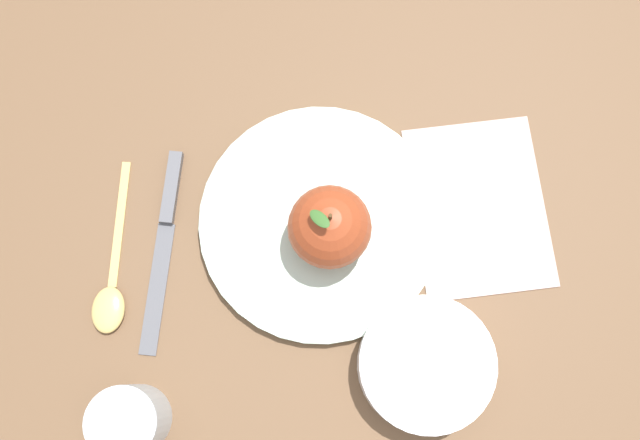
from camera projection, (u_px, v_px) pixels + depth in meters
ground_plane at (293, 238)px, 0.75m from camera, size 2.40×2.40×0.00m
dinner_plate at (320, 222)px, 0.74m from camera, size 0.25×0.25×0.02m
apple at (330, 227)px, 0.69m from camera, size 0.08×0.08×0.10m
side_bowl at (426, 364)px, 0.69m from camera, size 0.13×0.13×0.04m
cup at (129, 421)px, 0.67m from camera, size 0.07×0.07×0.07m
knife at (165, 232)px, 0.74m from camera, size 0.09×0.21×0.01m
spoon at (111, 289)px, 0.73m from camera, size 0.08×0.18×0.01m
linen_napkin at (479, 207)px, 0.75m from camera, size 0.17×0.21×0.00m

